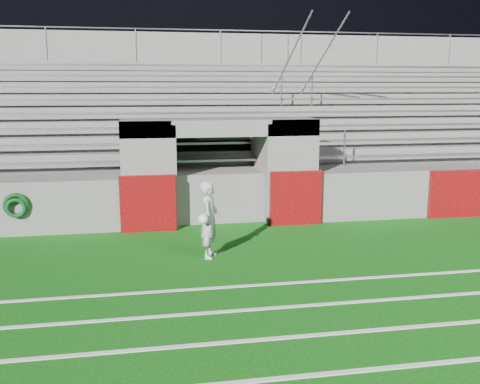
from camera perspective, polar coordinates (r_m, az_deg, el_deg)
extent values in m
plane|color=#0D510D|center=(10.28, 0.70, -7.97)|extent=(90.00, 90.00, 0.00)
cube|color=white|center=(6.73, 7.54, -18.83)|extent=(28.00, 0.09, 0.01)
cube|color=white|center=(7.57, 5.16, -15.18)|extent=(28.00, 0.09, 0.01)
cube|color=white|center=(8.45, 3.33, -12.26)|extent=(28.00, 0.09, 0.01)
cube|color=white|center=(9.35, 1.88, -9.89)|extent=(28.00, 0.09, 0.01)
cube|color=slate|center=(13.20, -9.91, 1.94)|extent=(1.20, 1.00, 2.60)
cube|color=slate|center=(13.69, 5.33, 2.39)|extent=(1.20, 1.00, 2.60)
cube|color=black|center=(15.00, -3.07, 2.98)|extent=(2.60, 0.20, 2.50)
cube|color=slate|center=(13.82, -7.23, 2.21)|extent=(0.10, 2.20, 2.50)
cube|color=slate|center=(14.12, 2.13, 2.48)|extent=(0.10, 2.20, 2.50)
cube|color=slate|center=(13.20, -2.18, 6.91)|extent=(4.80, 1.00, 0.40)
cube|color=slate|center=(17.13, -3.97, 3.63)|extent=(26.00, 8.00, 0.20)
cube|color=slate|center=(17.22, -3.95, 1.57)|extent=(26.00, 8.00, 1.05)
cube|color=#5E080A|center=(12.77, -9.80, -1.21)|extent=(1.30, 0.15, 1.35)
cube|color=#5E080A|center=(13.28, 5.92, -0.64)|extent=(1.30, 0.15, 1.35)
cube|color=#5E080A|center=(15.26, 23.13, -0.14)|extent=(2.20, 0.15, 1.25)
cube|color=#95989E|center=(14.21, -2.68, 3.43)|extent=(23.00, 0.28, 0.06)
cube|color=slate|center=(15.05, -3.11, 3.73)|extent=(24.00, 0.75, 0.38)
cube|color=#95989E|center=(14.91, -3.08, 5.25)|extent=(23.00, 0.28, 0.06)
cube|color=slate|center=(15.77, -3.46, 4.76)|extent=(24.00, 0.75, 0.76)
cube|color=#95989E|center=(15.62, -3.44, 6.91)|extent=(23.00, 0.28, 0.06)
cube|color=slate|center=(16.49, -3.78, 5.69)|extent=(24.00, 0.75, 1.14)
cube|color=#95989E|center=(16.34, -3.78, 8.42)|extent=(23.00, 0.28, 0.06)
cube|color=slate|center=(17.22, -4.08, 6.54)|extent=(24.00, 0.75, 1.52)
cube|color=#95989E|center=(17.07, -4.08, 9.80)|extent=(23.00, 0.28, 0.06)
cube|color=slate|center=(17.95, -4.35, 7.33)|extent=(24.00, 0.75, 1.90)
cube|color=#95989E|center=(17.81, -4.37, 11.07)|extent=(23.00, 0.28, 0.06)
cube|color=slate|center=(18.68, -4.60, 8.05)|extent=(24.00, 0.75, 2.28)
cube|color=#95989E|center=(18.56, -4.63, 12.23)|extent=(23.00, 0.28, 0.06)
cube|color=slate|center=(19.42, -4.83, 8.72)|extent=(24.00, 0.75, 2.66)
cube|color=#95989E|center=(19.32, -4.88, 13.31)|extent=(23.00, 0.28, 0.06)
cube|color=slate|center=(20.09, -5.02, 8.98)|extent=(26.00, 0.60, 5.29)
cylinder|color=#A5A8AD|center=(14.45, 7.36, 4.60)|extent=(0.05, 0.05, 1.00)
cylinder|color=#A5A8AD|center=(17.25, 4.44, 10.74)|extent=(0.05, 0.05, 1.00)
cylinder|color=#A5A8AD|center=(20.22, 2.28, 15.11)|extent=(0.05, 0.05, 1.00)
cylinder|color=#A5A8AD|center=(17.25, 4.46, 12.40)|extent=(0.05, 6.02, 3.08)
cylinder|color=#A5A8AD|center=(14.78, 11.07, 4.62)|extent=(0.05, 0.05, 1.00)
cylinder|color=#A5A8AD|center=(17.53, 7.66, 10.68)|extent=(0.05, 0.05, 1.00)
cylinder|color=#A5A8AD|center=(20.46, 5.11, 15.03)|extent=(0.05, 0.05, 1.00)
cylinder|color=#A5A8AD|center=(17.53, 7.70, 12.31)|extent=(0.05, 6.02, 3.08)
cylinder|color=#A5A8AD|center=(20.00, -19.96, 14.67)|extent=(0.05, 0.05, 1.10)
cylinder|color=#A5A8AD|center=(19.75, -11.04, 15.16)|extent=(0.05, 0.05, 1.10)
cylinder|color=#A5A8AD|center=(19.95, -2.08, 15.31)|extent=(0.05, 0.05, 1.10)
cylinder|color=#A5A8AD|center=(20.60, 6.51, 15.11)|extent=(0.05, 0.05, 1.10)
cylinder|color=#A5A8AD|center=(21.64, 14.39, 14.65)|extent=(0.05, 0.05, 1.10)
cylinder|color=#A5A8AD|center=(23.03, 21.41, 14.01)|extent=(0.05, 0.05, 1.10)
cylinder|color=#A5A8AD|center=(19.88, -5.08, 16.88)|extent=(24.00, 0.05, 0.05)
imported|color=#B2B5BC|center=(10.66, -3.26, -2.94)|extent=(0.53, 0.65, 1.55)
sphere|color=white|center=(10.32, -3.93, -2.89)|extent=(0.20, 0.20, 0.20)
torus|color=#0C4013|center=(13.08, -22.78, -1.32)|extent=(0.58, 0.11, 0.58)
torus|color=#0D441B|center=(13.04, -22.80, -1.59)|extent=(0.46, 0.09, 0.46)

